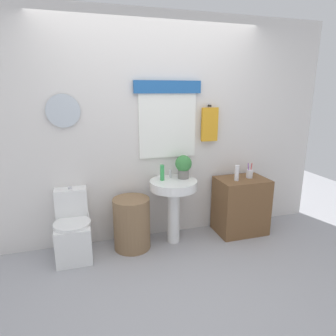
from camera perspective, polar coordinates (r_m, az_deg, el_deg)
ground_plane at (r=2.93m, az=3.28°, el=-22.07°), size 8.00×8.00×0.00m
back_wall at (r=3.47m, az=-2.92°, el=7.30°), size 4.40×0.18×2.60m
toilet at (r=3.41m, az=-17.93°, el=-11.53°), size 0.38×0.51×0.74m
laundry_hamper at (r=3.41m, az=-7.04°, el=-10.64°), size 0.41×0.41×0.59m
pedestal_sink at (r=3.41m, az=1.06°, el=-5.31°), size 0.54×0.54×0.76m
faucet at (r=3.45m, az=0.47°, el=-1.10°), size 0.03×0.03×0.10m
wooden_cabinet at (r=3.84m, az=13.92°, el=-7.07°), size 0.61×0.44×0.70m
soap_bottle at (r=3.34m, az=-1.14°, el=-0.91°), size 0.05×0.05×0.18m
potted_plant at (r=3.41m, az=3.02°, el=0.50°), size 0.19×0.19×0.27m
lotion_bottle at (r=3.62m, az=13.22°, el=-0.94°), size 0.05×0.05×0.19m
toothbrush_cup at (r=3.79m, az=15.54°, el=-1.04°), size 0.08×0.08×0.19m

